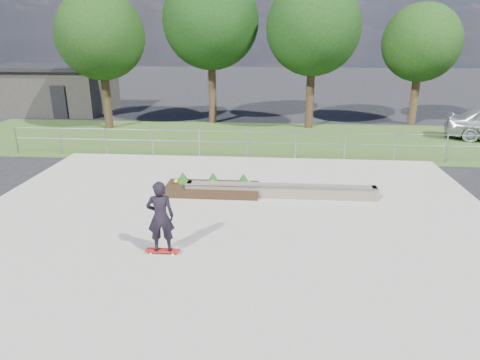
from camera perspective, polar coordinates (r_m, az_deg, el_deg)
name	(u,v)px	position (r m, az deg, el deg)	size (l,w,h in m)	color
ground	(227,240)	(10.94, -1.70, -7.98)	(120.00, 120.00, 0.00)	black
grass_verge	(252,139)	(21.31, 1.54, 5.49)	(30.00, 8.00, 0.02)	#324D1F
concrete_slab	(227,239)	(10.93, -1.70, -7.84)	(15.00, 15.00, 0.06)	#A39C91
fence	(247,141)	(17.73, 0.93, 5.27)	(20.06, 0.06, 1.20)	gray
building	(47,89)	(31.73, -24.29, 11.05)	(8.40, 5.40, 3.00)	#2C2A27
tree_far_left	(100,36)	(24.46, -18.11, 17.80)	(4.55, 4.55, 7.15)	black
tree_mid_left	(211,21)	(24.97, -3.91, 20.37)	(5.25, 5.25, 8.25)	#341F15
tree_mid_right	(313,28)	(23.78, 9.76, 19.33)	(4.90, 4.90, 7.70)	#312013
tree_far_right	(421,43)	(26.41, 23.03, 16.46)	(4.20, 4.20, 6.60)	#392716
grind_ledge	(280,191)	(13.53, 5.38, -1.43)	(6.00, 0.44, 0.43)	#665A4B
planter_bed	(212,187)	(13.89, -3.72, -0.94)	(3.00, 1.20, 0.61)	black
skateboarder	(161,217)	(9.96, -10.55, -4.87)	(0.80, 0.50, 1.79)	silver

